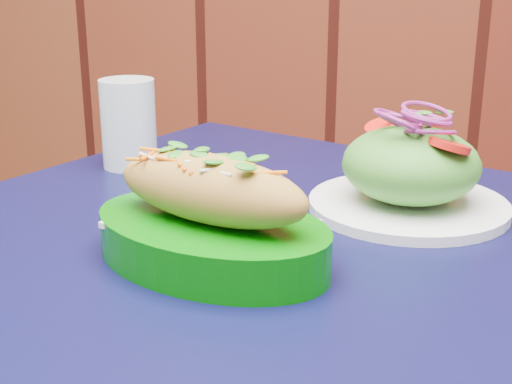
% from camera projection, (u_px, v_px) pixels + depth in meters
% --- Properties ---
extents(cafe_table, '(1.00, 1.00, 0.75)m').
position_uv_depth(cafe_table, '(262.00, 308.00, 0.80)').
color(cafe_table, black).
rests_on(cafe_table, ground).
extents(banh_mi_basket, '(0.29, 0.23, 0.12)m').
position_uv_depth(banh_mi_basket, '(211.00, 219.00, 0.69)').
color(banh_mi_basket, '#046705').
rests_on(banh_mi_basket, cafe_table).
extents(salad_plate, '(0.24, 0.24, 0.13)m').
position_uv_depth(salad_plate, '(410.00, 171.00, 0.84)').
color(salad_plate, white).
rests_on(salad_plate, cafe_table).
extents(water_glass, '(0.08, 0.08, 0.13)m').
position_uv_depth(water_glass, '(129.00, 124.00, 1.01)').
color(water_glass, silver).
rests_on(water_glass, cafe_table).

